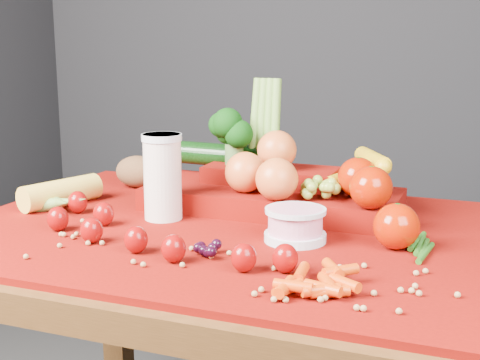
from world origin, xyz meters
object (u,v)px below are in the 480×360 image
(milk_glass, at_px, (163,174))
(produce_mound, at_px, (283,182))
(table, at_px, (236,281))
(yogurt_bowl, at_px, (295,224))

(milk_glass, height_order, produce_mound, produce_mound)
(produce_mound, bearing_deg, milk_glass, -144.35)
(table, xyz_separation_m, yogurt_bowl, (0.13, -0.04, 0.14))
(table, distance_m, yogurt_bowl, 0.19)
(produce_mound, bearing_deg, yogurt_bowl, -66.24)
(milk_glass, bearing_deg, produce_mound, 35.65)
(table, relative_size, yogurt_bowl, 10.04)
(milk_glass, bearing_deg, yogurt_bowl, -9.53)
(table, height_order, milk_glass, milk_glass)
(milk_glass, bearing_deg, table, -2.60)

